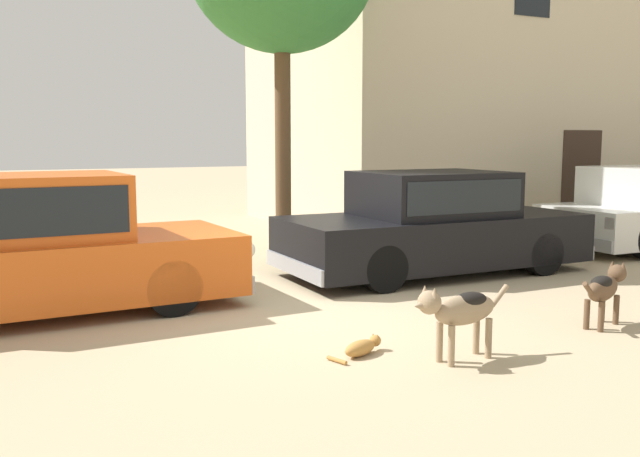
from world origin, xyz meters
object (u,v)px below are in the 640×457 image
Objects in this scene: stray_dog_tan at (605,287)px; stray_dog_spotted at (460,309)px; parked_sedan_nearest at (29,247)px; parked_sedan_second at (433,223)px; stray_cat at (362,347)px.

stray_dog_spotted is at bearing 167.09° from stray_dog_tan.
parked_sedan_nearest is at bearing -52.32° from stray_dog_spotted.
parked_sedan_second is at bearing -127.76° from stray_dog_spotted.
parked_sedan_nearest is 4.68m from stray_dog_spotted.
parked_sedan_second reaches higher than stray_dog_spotted.
stray_dog_spotted is 2.07m from stray_dog_tan.
parked_sedan_second is 4.16× the size of stray_dog_spotted.
parked_sedan_nearest is 4.28× the size of stray_dog_spotted.
parked_sedan_second reaches higher than stray_dog_tan.
stray_dog_tan is at bearing -26.25° from stray_cat.
stray_dog_spotted is at bearing -121.56° from parked_sedan_second.
parked_sedan_second is at bearing -1.80° from parked_sedan_nearest.
parked_sedan_second is 3.17m from stray_dog_tan.
stray_dog_tan is at bearing -32.86° from parked_sedan_nearest.
parked_sedan_nearest is 8.00× the size of stray_cat.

